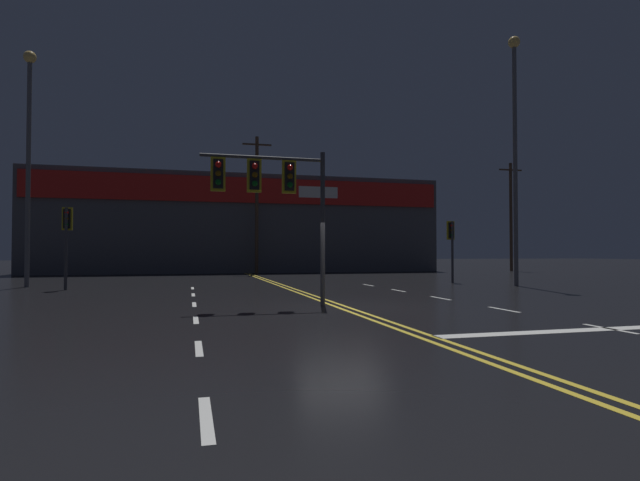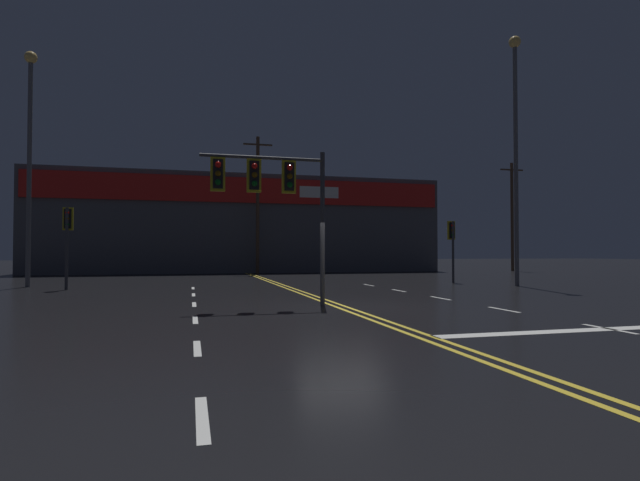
% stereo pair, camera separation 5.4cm
% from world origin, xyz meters
% --- Properties ---
extents(ground_plane, '(200.00, 200.00, 0.00)m').
position_xyz_m(ground_plane, '(0.00, 0.00, 0.00)').
color(ground_plane, black).
extents(road_markings, '(12.36, 60.00, 0.01)m').
position_xyz_m(road_markings, '(0.68, -0.88, 0.00)').
color(road_markings, gold).
rests_on(road_markings, ground).
extents(traffic_signal_median, '(3.72, 0.36, 4.64)m').
position_xyz_m(traffic_signal_median, '(-2.04, 0.65, 3.58)').
color(traffic_signal_median, '#38383D').
rests_on(traffic_signal_median, ground).
extents(traffic_signal_corner_northeast, '(0.42, 0.36, 3.26)m').
position_xyz_m(traffic_signal_corner_northeast, '(9.12, 9.81, 2.39)').
color(traffic_signal_corner_northeast, '#38383D').
rests_on(traffic_signal_corner_northeast, ground).
extents(traffic_signal_corner_northwest, '(0.42, 0.36, 3.54)m').
position_xyz_m(traffic_signal_corner_northwest, '(-9.39, 9.46, 2.60)').
color(traffic_signal_corner_northwest, '#38383D').
rests_on(traffic_signal_corner_northwest, ground).
extents(streetlight_near_right, '(0.56, 0.56, 10.97)m').
position_xyz_m(streetlight_near_right, '(-11.54, 11.71, 6.86)').
color(streetlight_near_right, '#59595E').
rests_on(streetlight_near_right, ground).
extents(streetlight_median_approach, '(0.56, 0.56, 12.00)m').
position_xyz_m(streetlight_median_approach, '(10.76, 6.65, 7.41)').
color(streetlight_median_approach, '#59595E').
rests_on(streetlight_median_approach, ground).
extents(building_backdrop, '(32.31, 10.23, 7.78)m').
position_xyz_m(building_backdrop, '(0.00, 29.68, 3.90)').
color(building_backdrop, '#4C4C51').
rests_on(building_backdrop, ground).
extents(utility_pole_row, '(46.42, 0.26, 10.40)m').
position_xyz_m(utility_pole_row, '(0.33, 23.67, 5.14)').
color(utility_pole_row, '#4C3828').
rests_on(utility_pole_row, ground).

